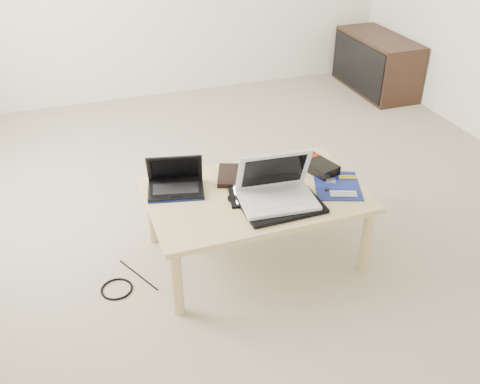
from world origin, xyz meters
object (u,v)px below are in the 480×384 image
object	(u,v)px
netbook	(176,183)
white_laptop	(276,190)
gpu_box	(316,165)
coffee_table	(256,200)
media_cabinet	(376,64)

from	to	relation	value
netbook	white_laptop	world-z (taller)	white_laptop
netbook	gpu_box	distance (m)	0.78
coffee_table	white_laptop	bearing A→B (deg)	-62.57
coffee_table	media_cabinet	xyz separation A→B (m)	(1.91, 1.94, -0.10)
coffee_table	white_laptop	size ratio (longest dim) A/B	2.87
coffee_table	netbook	distance (m)	0.42
media_cabinet	white_laptop	distance (m)	2.78
media_cabinet	netbook	xyz separation A→B (m)	(-2.29, -1.78, 0.19)
media_cabinet	netbook	bearing A→B (deg)	-142.17
coffee_table	gpu_box	xyz separation A→B (m)	(0.40, 0.11, 0.08)
coffee_table	gpu_box	size ratio (longest dim) A/B	4.01
coffee_table	gpu_box	bearing A→B (deg)	15.93
coffee_table	media_cabinet	world-z (taller)	media_cabinet
media_cabinet	white_laptop	bearing A→B (deg)	-131.95
white_laptop	gpu_box	world-z (taller)	white_laptop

